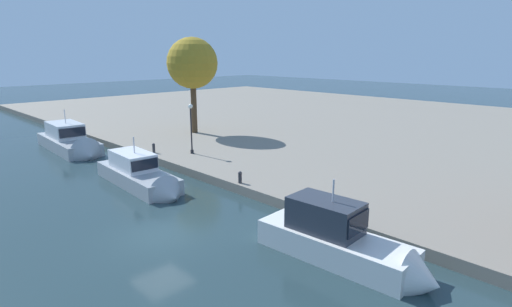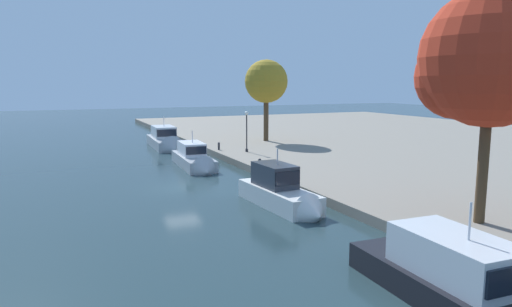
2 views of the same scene
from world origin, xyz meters
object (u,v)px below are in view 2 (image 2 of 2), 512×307
at_px(motor_yacht_2, 283,195).
at_px(motor_yacht_3, 486,302).
at_px(motor_yacht_1, 195,161).
at_px(tree_2, 486,65).
at_px(tree_0, 266,82).
at_px(lamp_post, 247,128).
at_px(mooring_bollard_0, 260,163).
at_px(mooring_bollard_1, 219,146).
at_px(motor_yacht_0, 166,142).

bearing_deg(motor_yacht_2, motor_yacht_3, -5.08).
relative_size(motor_yacht_1, tree_2, 0.80).
bearing_deg(tree_0, tree_2, -7.33).
bearing_deg(motor_yacht_2, tree_2, 36.06).
xyz_separation_m(motor_yacht_2, lamp_post, (-18.44, 5.45, 2.30)).
xyz_separation_m(tree_0, tree_2, (33.98, -4.37, 0.76)).
height_order(mooring_bollard_0, lamp_post, lamp_post).
relative_size(motor_yacht_2, mooring_bollard_1, 9.80).
relative_size(motor_yacht_2, tree_0, 0.83).
bearing_deg(motor_yacht_0, lamp_post, 31.61).
distance_m(motor_yacht_3, tree_2, 12.44).
xyz_separation_m(motor_yacht_1, tree_2, (23.44, 7.74, 7.77)).
height_order(mooring_bollard_0, tree_0, tree_0).
xyz_separation_m(motor_yacht_0, mooring_bollard_0, (19.33, 3.31, 0.31)).
distance_m(mooring_bollard_0, tree_0, 19.16).
relative_size(motor_yacht_3, lamp_post, 2.66).
distance_m(motor_yacht_2, tree_2, 13.05).
bearing_deg(motor_yacht_1, mooring_bollard_1, 145.79).
bearing_deg(tree_2, lamp_post, -177.19).
bearing_deg(mooring_bollard_1, tree_2, 6.77).
distance_m(motor_yacht_1, tree_2, 25.88).
bearing_deg(mooring_bollard_1, motor_yacht_2, -9.01).
bearing_deg(tree_0, motor_yacht_1, -48.97).
xyz_separation_m(motor_yacht_2, mooring_bollard_1, (-20.86, 3.31, 0.27)).
relative_size(mooring_bollard_0, tree_0, 0.08).
xyz_separation_m(motor_yacht_1, mooring_bollard_1, (-5.60, 4.29, 0.44)).
height_order(tree_0, tree_2, tree_2).
relative_size(motor_yacht_3, tree_0, 1.13).
relative_size(mooring_bollard_1, tree_2, 0.07).
height_order(motor_yacht_0, lamp_post, lamp_post).
distance_m(motor_yacht_2, lamp_post, 19.37).
bearing_deg(motor_yacht_1, motor_yacht_0, -179.29).
distance_m(lamp_post, tree_2, 27.18).
bearing_deg(motor_yacht_1, motor_yacht_2, 6.92).
xyz_separation_m(motor_yacht_3, tree_2, (-6.64, 7.17, 7.70)).
bearing_deg(motor_yacht_0, motor_yacht_3, 2.93).
distance_m(motor_yacht_0, mooring_bollard_0, 19.62).
distance_m(motor_yacht_0, lamp_post, 12.37).
xyz_separation_m(mooring_bollard_1, tree_2, (29.05, 3.45, 7.33)).
xyz_separation_m(motor_yacht_3, mooring_bollard_1, (-35.69, 3.72, 0.37)).
relative_size(mooring_bollard_1, lamp_post, 0.20).
bearing_deg(motor_yacht_2, tree_0, 153.19).
xyz_separation_m(motor_yacht_2, motor_yacht_3, (14.82, -0.41, -0.10)).
distance_m(motor_yacht_1, mooring_bollard_1, 7.07).
relative_size(motor_yacht_0, mooring_bollard_0, 13.46).
relative_size(motor_yacht_1, mooring_bollard_1, 11.20).
xyz_separation_m(mooring_bollard_0, lamp_post, (-8.67, 2.51, 2.05)).
bearing_deg(mooring_bollard_0, motor_yacht_2, -16.72).
bearing_deg(tree_0, mooring_bollard_1, -57.75).
height_order(motor_yacht_3, tree_2, tree_2).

